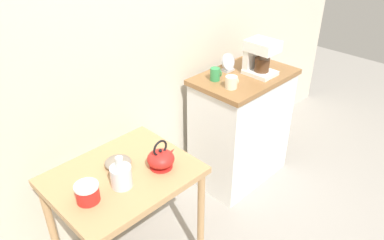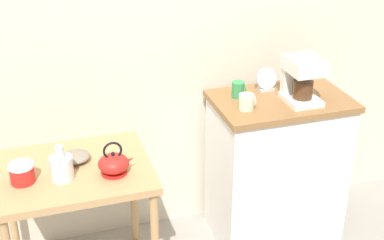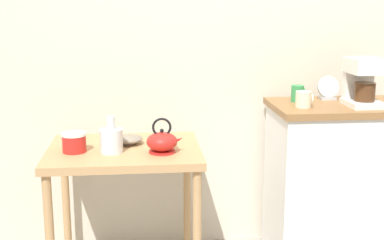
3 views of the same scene
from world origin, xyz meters
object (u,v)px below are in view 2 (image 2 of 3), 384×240
object	(u,v)px
bowl_stoneware	(75,157)
mug_small_cream	(247,102)
table_clock	(266,81)
glass_carafe_vase	(61,167)
canister_enamel	(22,173)
coffee_maker	(301,77)
mug_tall_green	(239,89)
teakettle	(114,163)

from	to	relation	value
bowl_stoneware	mug_small_cream	world-z (taller)	mug_small_cream
mug_small_cream	table_clock	size ratio (longest dim) A/B	0.66
glass_carafe_vase	table_clock	bearing A→B (deg)	14.28
canister_enamel	coffee_maker	size ratio (longest dim) A/B	0.48
canister_enamel	mug_small_cream	bearing A→B (deg)	3.67
canister_enamel	mug_tall_green	xyz separation A→B (m)	(1.22, 0.24, 0.19)
bowl_stoneware	coffee_maker	world-z (taller)	coffee_maker
teakettle	mug_small_cream	size ratio (longest dim) A/B	2.10
glass_carafe_vase	coffee_maker	xyz separation A→B (m)	(1.35, 0.12, 0.27)
glass_carafe_vase	canister_enamel	xyz separation A→B (m)	(-0.19, 0.03, -0.02)
teakettle	bowl_stoneware	bearing A→B (deg)	134.68
canister_enamel	mug_tall_green	world-z (taller)	mug_tall_green
teakettle	mug_small_cream	xyz separation A→B (m)	(0.76, 0.13, 0.18)
bowl_stoneware	mug_tall_green	xyz separation A→B (m)	(0.95, 0.12, 0.21)
teakettle	coffee_maker	bearing A→B (deg)	7.76
glass_carafe_vase	coffee_maker	world-z (taller)	coffee_maker
teakettle	glass_carafe_vase	size ratio (longest dim) A/B	1.03
coffee_maker	mug_tall_green	bearing A→B (deg)	154.78
bowl_stoneware	coffee_maker	xyz separation A→B (m)	(1.26, -0.03, 0.31)
bowl_stoneware	glass_carafe_vase	size ratio (longest dim) A/B	0.81
glass_carafe_vase	teakettle	bearing A→B (deg)	-5.71
table_clock	mug_small_cream	bearing A→B (deg)	-135.13
teakettle	glass_carafe_vase	xyz separation A→B (m)	(-0.26, 0.03, 0.01)
canister_enamel	mug_small_cream	world-z (taller)	mug_small_cream
coffee_maker	table_clock	xyz separation A→B (m)	(-0.12, 0.19, -0.08)
bowl_stoneware	canister_enamel	bearing A→B (deg)	-155.64
bowl_stoneware	teakettle	distance (m)	0.25
mug_small_cream	mug_tall_green	bearing A→B (deg)	83.91
bowl_stoneware	table_clock	xyz separation A→B (m)	(1.14, 0.16, 0.22)
glass_carafe_vase	mug_small_cream	bearing A→B (deg)	5.90
teakettle	mug_tall_green	world-z (taller)	mug_tall_green
table_clock	teakettle	bearing A→B (deg)	-160.82
mug_small_cream	table_clock	world-z (taller)	table_clock
mug_tall_green	mug_small_cream	size ratio (longest dim) A/B	1.02
canister_enamel	table_clock	xyz separation A→B (m)	(1.41, 0.28, 0.20)
canister_enamel	mug_tall_green	distance (m)	1.26
mug_small_cream	canister_enamel	bearing A→B (deg)	-176.33
mug_tall_green	table_clock	xyz separation A→B (m)	(0.19, 0.04, 0.01)
teakettle	canister_enamel	bearing A→B (deg)	173.16
canister_enamel	coffee_maker	bearing A→B (deg)	3.56
glass_carafe_vase	mug_tall_green	bearing A→B (deg)	14.60
mug_tall_green	table_clock	size ratio (longest dim) A/B	0.67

